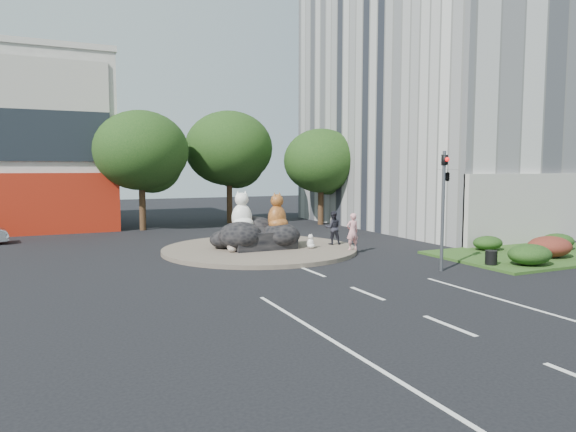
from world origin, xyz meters
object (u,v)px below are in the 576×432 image
object	(u,v)px
cat_tabby	(277,211)
pedestrian_dark	(333,228)
kitten_calico	(232,243)
litter_bin	(491,258)
kitten_white	(311,241)
pedestrian_pink	(352,232)
cat_white	(242,211)

from	to	relation	value
cat_tabby	pedestrian_dark	distance (m)	3.35
kitten_calico	litter_bin	size ratio (longest dim) A/B	1.40
pedestrian_dark	kitten_calico	bearing A→B (deg)	18.63
kitten_white	pedestrian_dark	distance (m)	1.95
kitten_white	pedestrian_pink	size ratio (longest dim) A/B	0.41
cat_white	pedestrian_dark	world-z (taller)	cat_white
pedestrian_dark	litter_bin	size ratio (longest dim) A/B	2.90
litter_bin	kitten_white	bearing A→B (deg)	127.07
cat_white	cat_tabby	size ratio (longest dim) A/B	1.05
cat_tabby	pedestrian_dark	size ratio (longest dim) A/B	1.10
kitten_white	pedestrian_pink	distance (m)	2.21
cat_white	kitten_white	bearing A→B (deg)	-28.43
kitten_white	litter_bin	size ratio (longest dim) A/B	1.23
pedestrian_pink	litter_bin	distance (m)	6.68
kitten_white	cat_tabby	bearing A→B (deg)	130.59
cat_white	kitten_calico	world-z (taller)	cat_white
cat_tabby	kitten_calico	distance (m)	3.01
kitten_white	kitten_calico	bearing A→B (deg)	156.17
kitten_white	pedestrian_pink	xyz separation A→B (m)	(1.70, -1.30, 0.55)
kitten_calico	kitten_white	bearing A→B (deg)	12.30
cat_white	kitten_calico	size ratio (longest dim) A/B	2.37
cat_white	litter_bin	bearing A→B (deg)	-46.05
pedestrian_pink	pedestrian_dark	xyz separation A→B (m)	(0.04, 2.03, -0.03)
pedestrian_pink	pedestrian_dark	bearing A→B (deg)	-91.28
cat_white	pedestrian_pink	xyz separation A→B (m)	(4.82, -2.97, -1.00)
kitten_white	litter_bin	xyz separation A→B (m)	(5.23, -6.93, -0.15)
kitten_calico	kitten_white	distance (m)	4.10
cat_tabby	pedestrian_pink	world-z (taller)	cat_tabby
pedestrian_pink	cat_tabby	bearing A→B (deg)	-35.79
pedestrian_pink	pedestrian_dark	world-z (taller)	pedestrian_pink
pedestrian_dark	cat_white	bearing A→B (deg)	5.79
kitten_calico	cat_white	bearing A→B (deg)	70.12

